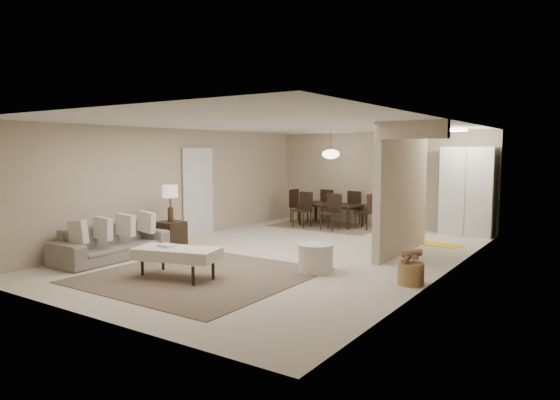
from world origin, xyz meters
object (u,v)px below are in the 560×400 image
Objects in this scene: side_table at (171,234)px; dining_table at (330,215)px; ottoman_bench at (177,254)px; wicker_basket at (411,274)px; round_pouf at (316,258)px; pantry_cabinet at (468,191)px; sofa at (112,242)px.

side_table is 0.32× the size of dining_table.
ottoman_bench is 2.67× the size of side_table.
dining_table is (1.32, 4.53, 0.02)m from side_table.
wicker_basket is (5.15, -0.06, -0.11)m from side_table.
wicker_basket is at bearing 11.85° from ottoman_bench.
round_pouf is 1.58m from wicker_basket.
side_table is 1.39× the size of wicker_basket.
ottoman_bench is at bearing -136.35° from round_pouf.
wicker_basket is at bearing -85.47° from pantry_cabinet.
pantry_cabinet is 5.36m from round_pouf.
sofa is at bearing -98.34° from dining_table.
dining_table is (-2.25, 4.72, 0.06)m from round_pouf.
side_table is (-1.95, 1.74, -0.11)m from ottoman_bench.
pantry_cabinet is 8.05m from sofa.
round_pouf is at bearing 27.90° from ottoman_bench.
sofa is 3.61× the size of round_pouf.
ottoman_bench is 3.62m from wicker_basket.
ottoman_bench is 2.61m from side_table.
ottoman_bench is 2.41× the size of round_pouf.
pantry_cabinet reaches higher than sofa.
side_table is (0.05, 1.44, -0.05)m from sofa.
sofa is at bearing -165.20° from wicker_basket.
wicker_basket is at bearing 4.44° from round_pouf.
sofa reaches higher than side_table.
side_table is at bearing -3.57° from sofa.
wicker_basket is (5.20, 1.37, -0.15)m from sofa.
side_table is 4.72m from dining_table.
ottoman_bench is at bearing -41.75° from side_table.
dining_table is at bearing -14.53° from sofa.
wicker_basket is 5.98m from dining_table.
side_table is at bearing -101.66° from dining_table.
sofa reaches higher than wicker_basket.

